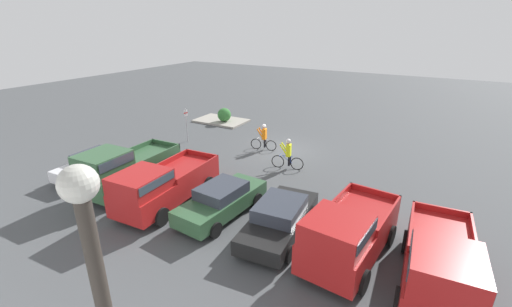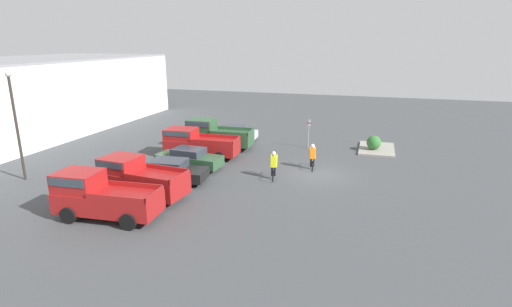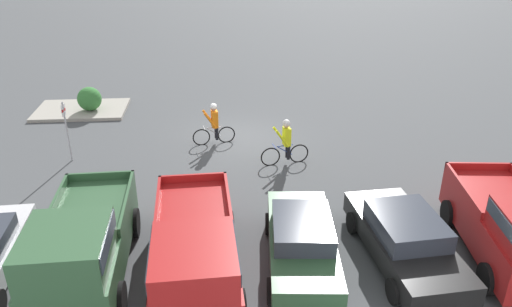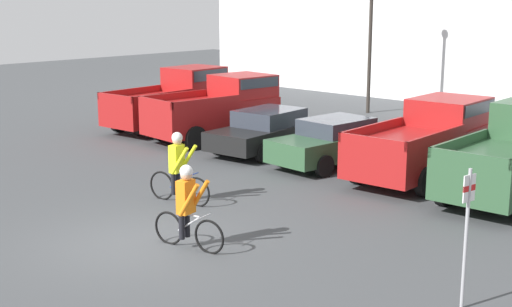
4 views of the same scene
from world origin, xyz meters
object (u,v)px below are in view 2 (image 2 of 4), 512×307
(shrub, at_px, (374,143))
(fire_lane_sign, at_px, (309,131))
(sedan_2, at_px, (232,133))
(cyclist_1, at_px, (274,165))
(pickup_truck_2, at_px, (196,143))
(lamppost, at_px, (15,118))
(sedan_1, at_px, (189,158))
(pickup_truck_1, at_px, (138,178))
(sedan_0, at_px, (169,171))
(pickup_truck_0, at_px, (99,195))
(cyclist_0, at_px, (312,156))
(pickup_truck_3, at_px, (214,134))

(shrub, bearing_deg, fire_lane_sign, 94.42)
(sedan_2, xyz_separation_m, fire_lane_sign, (-0.57, -6.87, 0.76))
(cyclist_1, height_order, fire_lane_sign, fire_lane_sign)
(pickup_truck_2, distance_m, shrub, 13.93)
(pickup_truck_2, distance_m, lamppost, 11.75)
(sedan_1, relative_size, fire_lane_sign, 1.95)
(pickup_truck_1, xyz_separation_m, sedan_0, (2.76, -0.39, -0.45))
(pickup_truck_1, height_order, sedan_2, pickup_truck_1)
(pickup_truck_2, relative_size, shrub, 4.95)
(lamppost, bearing_deg, pickup_truck_0, -112.40)
(pickup_truck_0, relative_size, cyclist_0, 2.94)
(pickup_truck_2, height_order, sedan_2, pickup_truck_2)
(pickup_truck_1, relative_size, fire_lane_sign, 2.10)
(sedan_2, bearing_deg, sedan_0, 179.52)
(sedan_2, height_order, lamppost, lamppost)
(sedan_0, bearing_deg, fire_lane_sign, -33.22)
(sedan_1, distance_m, shrub, 14.63)
(fire_lane_sign, relative_size, shrub, 2.13)
(sedan_2, bearing_deg, lamppost, 145.90)
(sedan_0, bearing_deg, pickup_truck_3, 2.54)
(pickup_truck_1, xyz_separation_m, lamppost, (0.54, 8.60, 2.81))
(sedan_1, relative_size, cyclist_1, 2.50)
(sedan_1, relative_size, lamppost, 0.69)
(lamppost, height_order, shrub, lamppost)
(pickup_truck_1, height_order, lamppost, lamppost)
(pickup_truck_3, xyz_separation_m, cyclist_1, (-5.93, -6.47, -0.28))
(cyclist_1, xyz_separation_m, lamppost, (-4.68, 15.09, 3.04))
(pickup_truck_1, bearing_deg, shrub, -42.21)
(pickup_truck_0, height_order, sedan_1, pickup_truck_0)
(pickup_truck_1, relative_size, sedan_1, 1.08)
(sedan_1, bearing_deg, cyclist_0, -73.95)
(pickup_truck_0, bearing_deg, sedan_1, -5.12)
(sedan_1, xyz_separation_m, cyclist_1, (-0.34, -6.06, 0.20))
(shrub, bearing_deg, pickup_truck_3, 101.97)
(sedan_0, distance_m, pickup_truck_2, 5.63)
(pickup_truck_0, height_order, shrub, pickup_truck_0)
(cyclist_1, distance_m, shrub, 10.49)
(sedan_0, distance_m, sedan_2, 11.20)
(cyclist_0, bearing_deg, sedan_1, 106.05)
(pickup_truck_0, distance_m, sedan_0, 5.70)
(pickup_truck_1, distance_m, shrub, 18.63)
(cyclist_0, xyz_separation_m, lamppost, (-7.36, 17.14, 3.06))
(lamppost, xyz_separation_m, shrub, (13.25, -21.12, -3.26))
(pickup_truck_1, xyz_separation_m, sedan_2, (13.96, -0.48, -0.48))
(pickup_truck_0, relative_size, pickup_truck_1, 1.04)
(cyclist_0, bearing_deg, cyclist_1, 142.52)
(pickup_truck_3, height_order, lamppost, lamppost)
(pickup_truck_1, height_order, pickup_truck_2, pickup_truck_1)
(fire_lane_sign, height_order, shrub, fire_lane_sign)
(sedan_2, relative_size, fire_lane_sign, 1.87)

